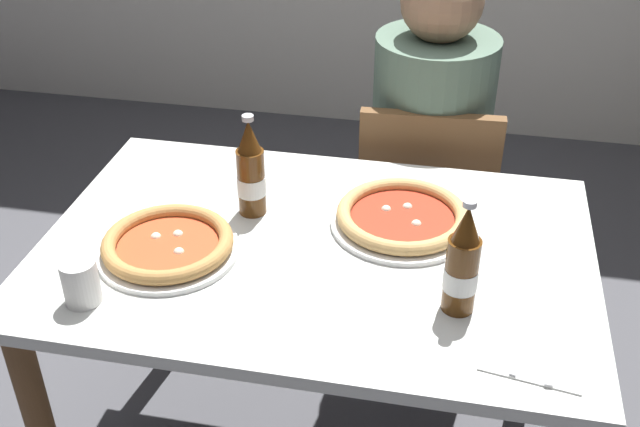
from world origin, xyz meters
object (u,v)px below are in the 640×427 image
beer_bottle_center (251,173)px  pizza_margherita_near (402,217)px  chair_behind_table (424,210)px  beer_bottle_left (462,265)px  napkin_with_cutlery (535,348)px  diner_seated (427,172)px  pizza_marinara_far (168,245)px  paper_cup (81,282)px  dining_table_main (316,286)px

beer_bottle_center → pizza_margherita_near: bearing=1.9°
chair_behind_table → beer_bottle_left: bearing=95.4°
napkin_with_cutlery → beer_bottle_left: bearing=147.9°
diner_seated → beer_bottle_center: (-0.37, -0.56, 0.27)m
pizza_marinara_far → pizza_margherita_near: bearing=23.3°
diner_seated → beer_bottle_center: bearing=-123.9°
chair_behind_table → pizza_margherita_near: chair_behind_table is taller
diner_seated → paper_cup: size_ratio=12.73×
pizza_margherita_near → beer_bottle_center: bearing=-178.1°
chair_behind_table → napkin_with_cutlery: size_ratio=4.11×
pizza_margherita_near → beer_bottle_left: (0.14, -0.27, 0.08)m
pizza_marinara_far → beer_bottle_left: beer_bottle_left is taller
dining_table_main → diner_seated: 0.69m
pizza_margherita_near → pizza_marinara_far: size_ratio=1.07×
chair_behind_table → beer_bottle_left: (0.11, -0.76, 0.37)m
pizza_margherita_near → pizza_marinara_far: bearing=-156.7°
paper_cup → napkin_with_cutlery: bearing=2.1°
diner_seated → pizza_margherita_near: bearing=-92.7°
chair_behind_table → pizza_margherita_near: (-0.03, -0.49, 0.29)m
pizza_marinara_far → chair_behind_table: bearing=54.0°
beer_bottle_left → paper_cup: size_ratio=2.60×
diner_seated → pizza_margherita_near: 0.58m
pizza_margherita_near → napkin_with_cutlery: bearing=-51.8°
chair_behind_table → diner_seated: (-0.00, 0.05, 0.10)m
beer_bottle_left → napkin_with_cutlery: beer_bottle_left is taller
chair_behind_table → beer_bottle_left: beer_bottle_left is taller
chair_behind_table → pizza_margherita_near: bearing=84.0°
dining_table_main → diner_seated: bearing=72.9°
diner_seated → pizza_margherita_near: size_ratio=3.71×
dining_table_main → pizza_margherita_near: pizza_margherita_near is taller
napkin_with_cutlery → dining_table_main: bearing=151.9°
pizza_marinara_far → beer_bottle_center: (0.13, 0.20, 0.08)m
beer_bottle_center → beer_bottle_left: bearing=-28.0°
diner_seated → beer_bottle_left: (0.11, -0.81, 0.27)m
diner_seated → napkin_with_cutlery: 0.96m
chair_behind_table → napkin_with_cutlery: 0.93m
pizza_margherita_near → beer_bottle_center: beer_bottle_center is taller
paper_cup → beer_bottle_center: bearing=57.9°
pizza_margherita_near → beer_bottle_center: size_ratio=1.32×
dining_table_main → beer_bottle_left: size_ratio=4.86×
chair_behind_table → paper_cup: bearing=52.6°
chair_behind_table → diner_seated: bearing=-88.9°
dining_table_main → napkin_with_cutlery: (0.46, -0.25, 0.12)m
dining_table_main → paper_cup: paper_cup is taller
diner_seated → pizza_marinara_far: size_ratio=3.97×
dining_table_main → pizza_marinara_far: bearing=-163.2°
pizza_marinara_far → paper_cup: bearing=-119.8°
dining_table_main → pizza_margherita_near: bearing=33.1°
pizza_margherita_near → chair_behind_table: bearing=86.6°
dining_table_main → chair_behind_table: size_ratio=1.41×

